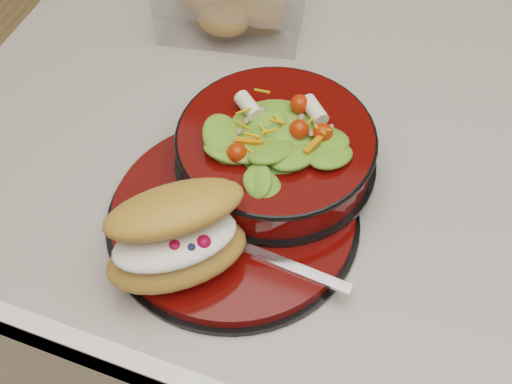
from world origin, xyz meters
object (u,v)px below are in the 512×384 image
(salad_bowl, at_px, (276,143))
(croissant, at_px, (178,237))
(island_counter, at_px, (388,331))
(dinner_plate, at_px, (234,217))
(fork, at_px, (270,258))

(salad_bowl, xyz_separation_m, croissant, (-0.05, -0.16, 0.01))
(island_counter, xyz_separation_m, salad_bowl, (-0.18, -0.09, 0.50))
(dinner_plate, xyz_separation_m, fork, (0.06, -0.04, 0.01))
(island_counter, xyz_separation_m, croissant, (-0.23, -0.25, 0.51))
(island_counter, relative_size, croissant, 7.15)
(croissant, bearing_deg, island_counter, 5.24)
(island_counter, height_order, dinner_plate, dinner_plate)
(salad_bowl, bearing_deg, fork, -72.37)
(island_counter, bearing_deg, croissant, -133.41)
(dinner_plate, xyz_separation_m, salad_bowl, (0.02, 0.08, 0.05))
(salad_bowl, xyz_separation_m, fork, (0.04, -0.13, -0.03))
(croissant, bearing_deg, dinner_plate, 28.98)
(island_counter, relative_size, fork, 7.32)
(dinner_plate, distance_m, salad_bowl, 0.10)
(fork, bearing_deg, croissant, 116.04)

